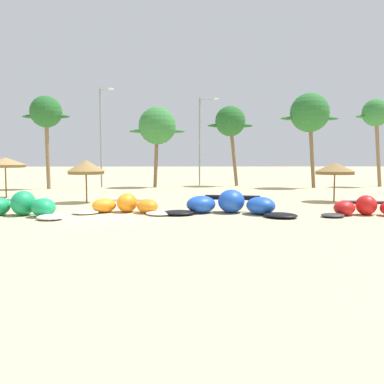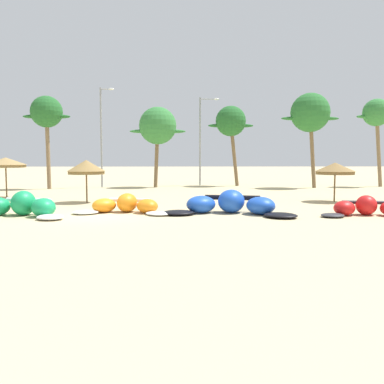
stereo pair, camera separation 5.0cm
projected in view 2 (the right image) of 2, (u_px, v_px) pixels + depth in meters
The scene contains 15 objects.
ground_plane at pixel (97, 216), 20.27m from camera, with size 260.00×260.00×0.00m, color #C6B284.
kite_left at pixel (20, 207), 20.08m from camera, with size 5.61×3.18×1.22m.
kite_left_of_center at pixel (126, 205), 21.36m from camera, with size 5.31×2.82×0.99m.
kite_center at pixel (230, 205), 21.02m from camera, with size 6.80×3.96×1.20m.
kite_right_of_center at pixel (368, 208), 20.23m from camera, with size 5.01×2.63×0.99m.
beach_umbrella_near_van at pixel (6, 162), 29.46m from camera, with size 2.89×2.89×2.89m.
beach_umbrella_middle at pixel (86, 167), 26.25m from camera, with size 2.39×2.39×2.72m.
beach_umbrella_near_palms at pixel (335, 168), 26.76m from camera, with size 2.55×2.55×2.55m.
palm_left at pixel (47, 113), 37.83m from camera, with size 4.34×2.89×8.55m.
palm_left_of_gap at pixel (158, 126), 40.34m from camera, with size 5.48×3.65×7.85m.
palm_center_left at pixel (231, 122), 42.26m from camera, with size 4.66×3.10×8.20m.
palm_center_right at pixel (310, 113), 39.33m from camera, with size 5.58×3.72×9.05m.
palm_right_of_gap at pixel (377, 114), 41.08m from camera, with size 4.08×2.72×8.75m.
lamppost_west_center at pixel (102, 133), 40.17m from camera, with size 1.41×0.24×9.67m.
lamppost_east_center at pixel (202, 136), 43.37m from camera, with size 2.08×0.24×9.18m.
Camera 2 is at (4.13, -20.23, 2.78)m, focal length 38.67 mm.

